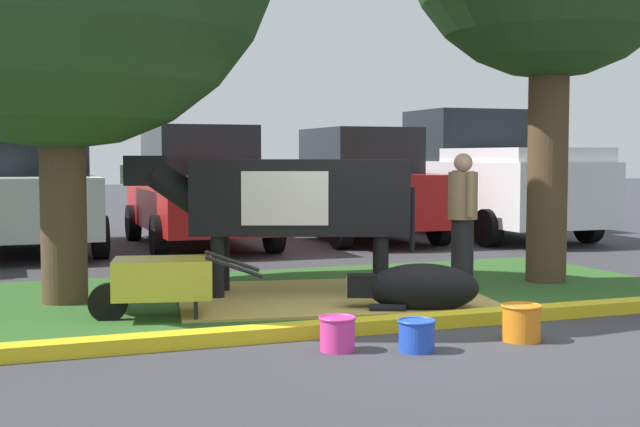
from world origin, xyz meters
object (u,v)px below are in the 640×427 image
Objects in this scene: person_handler at (463,216)px; bucket_orange at (521,322)px; cow_holstein at (290,198)px; calf_lying at (419,288)px; bucket_blue at (417,335)px; sedan_red at (198,188)px; hatchback_white at (33,190)px; bucket_pink at (337,333)px; wheelbarrow at (160,279)px; sedan_silver at (359,186)px; pickup_truck_black at (485,177)px.

bucket_orange is at bearing -110.83° from person_handler.
cow_holstein reaches higher than calf_lying.
sedan_red is at bearing 88.27° from bucket_blue.
bucket_pink is at bearing -77.86° from hatchback_white.
bucket_pink is 8.33m from sedan_red.
bucket_pink is 1.58m from bucket_orange.
bucket_orange reaches higher than bucket_blue.
bucket_orange is at bearing -68.63° from hatchback_white.
calf_lying is 4.42× the size of bucket_pink.
wheelbarrow is 5.42× the size of bucket_pink.
person_handler reaches higher than wheelbarrow.
cow_holstein is 2.79m from bucket_pink.
bucket_pink is 9.21m from sedan_silver.
bucket_orange is 9.71m from pickup_truck_black.
hatchback_white is (-4.43, 5.87, 0.15)m from person_handler.
pickup_truck_black reaches higher than hatchback_white.
bucket_blue is (0.57, -0.24, -0.01)m from bucket_pink.
wheelbarrow is 5.27× the size of bucket_blue.
calf_lying is 0.85× the size of person_handler.
bucket_orange is 0.08× the size of sedan_red.
calf_lying is 4.30× the size of bucket_blue.
calf_lying reaches higher than bucket_pink.
sedan_silver reaches higher than calf_lying.
bucket_orange is at bearing -69.08° from cow_holstein.
calf_lying is at bearing -10.77° from wheelbarrow.
hatchback_white is at bearing 102.14° from bucket_pink.
hatchback_white reaches higher than person_handler.
hatchback_white is at bearing 96.49° from wheelbarrow.
pickup_truck_black is (8.19, -0.26, 0.13)m from hatchback_white.
sedan_silver is at bearing 59.98° from cow_holstein.
bucket_blue is (1.63, -2.00, -0.25)m from wheelbarrow.
person_handler is 5.95m from sedan_red.
sedan_silver is (3.26, 8.57, 0.85)m from bucket_blue.
sedan_silver is (3.00, 0.09, 0.00)m from sedan_red.
bucket_blue is (-2.04, -2.81, -0.70)m from person_handler.
sedan_red reaches higher than person_handler.
sedan_red is (-1.79, 5.67, 0.15)m from person_handler.
sedan_silver is (4.89, 6.57, 0.60)m from wheelbarrow.
sedan_red is at bearing 94.97° from bucket_orange.
sedan_silver is at bearing 53.36° from wheelbarrow.
cow_holstein is 1.89m from wheelbarrow.
bucket_blue is 9.21m from sedan_silver.
bucket_blue is at bearing -177.80° from bucket_orange.
calf_lying is 7.49m from sedan_silver.
sedan_red and sedan_silver have the same top height.
person_handler is at bearing -101.89° from sedan_silver.
bucket_pink is at bearing -114.69° from sedan_silver.
wheelbarrow is 6.77m from sedan_red.
calf_lying is at bearing -65.78° from hatchback_white.
sedan_silver is 2.55m from pickup_truck_black.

